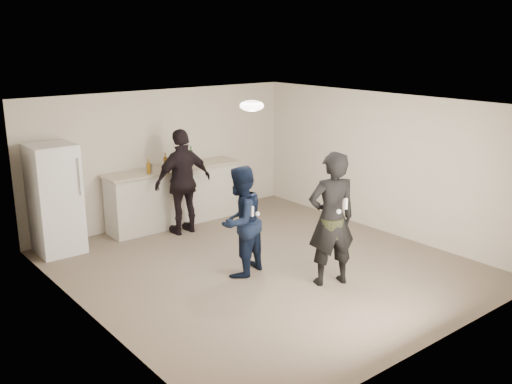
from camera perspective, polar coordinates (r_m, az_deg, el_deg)
floor at (r=8.90m, az=0.81°, el=-7.42°), size 6.00×6.00×0.00m
ceiling at (r=8.26m, az=0.88°, el=8.78°), size 6.00×6.00×0.00m
wall_back at (r=10.91m, az=-9.28°, el=3.54°), size 6.00×0.00×6.00m
wall_front at (r=6.58m, az=17.83°, el=-4.91°), size 6.00×0.00×6.00m
wall_left at (r=7.13m, az=-16.44°, el=-3.23°), size 0.00×6.00×6.00m
wall_right at (r=10.42m, az=12.58°, el=2.82°), size 0.00×6.00×6.00m
counter at (r=10.82m, az=-8.12°, el=-0.47°), size 2.60×0.56×1.05m
counter_top at (r=10.68m, az=-8.23°, el=2.34°), size 2.68×0.64×0.04m
fridge at (r=9.75m, az=-19.44°, el=-0.69°), size 0.70×0.70×1.80m
fridge_handle at (r=9.40m, az=-17.28°, el=1.46°), size 0.02×0.02×0.60m
ceiling_dome at (r=8.50m, az=-0.43°, el=8.62°), size 0.36×0.36×0.16m
shaker at (r=10.31m, az=-10.55°, el=2.36°), size 0.08×0.08×0.17m
man at (r=8.34m, az=-1.58°, el=-2.96°), size 0.96×0.86×1.65m
woman at (r=8.06m, az=7.56°, el=-2.70°), size 0.82×0.68×1.93m
camo_shorts at (r=8.10m, az=7.54°, el=-3.49°), size 0.34×0.34×0.28m
spectator at (r=10.19m, az=-7.29°, el=1.02°), size 1.11×0.48×1.89m
remote_man at (r=8.06m, az=-0.38°, el=-1.93°), size 0.04×0.04×0.15m
nunchuk_man at (r=8.18m, az=0.14°, el=-2.20°), size 0.07×0.07×0.07m
remote_woman at (r=7.81m, az=8.96°, el=-1.16°), size 0.04×0.04×0.15m
nunchuk_woman at (r=7.79m, az=8.27°, el=-1.95°), size 0.07×0.07×0.07m
bottle_cluster at (r=10.60m, az=-8.75°, el=2.92°), size 1.16×0.38×0.27m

